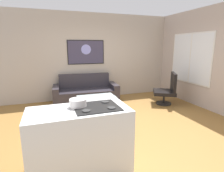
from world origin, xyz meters
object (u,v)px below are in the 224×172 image
Objects in this scene: couch at (86,93)px; armchair at (167,90)px; wall_painting at (86,52)px; mixing_bowl at (78,103)px; coffee_table at (97,98)px.

couch is 2.52m from armchair.
couch is at bearing 156.25° from armchair.
wall_painting is at bearing 73.58° from couch.
mixing_bowl is at bearing -103.05° from couch.
coffee_table is 0.99× the size of armchair.
coffee_table is 2.23m from armchair.
armchair reaches higher than couch.
armchair is at bearing 34.86° from mixing_bowl.
mixing_bowl is at bearing -111.06° from coffee_table.
couch is 8.68× the size of mixing_bowl.
coffee_table is at bearing -92.49° from wall_painting.
coffee_table is (0.07, -1.06, 0.13)m from couch.
coffee_table is at bearing -86.14° from couch.
coffee_table is 2.28m from mixing_bowl.
wall_painting reaches higher than armchair.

